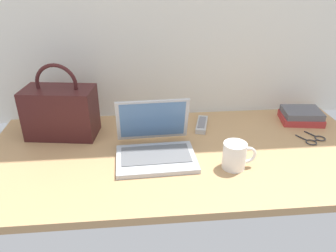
{
  "coord_description": "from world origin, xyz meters",
  "views": [
    {
      "loc": [
        -0.16,
        -1.16,
        0.73
      ],
      "look_at": [
        -0.05,
        0.0,
        0.15
      ],
      "focal_mm": 35.12,
      "sensor_mm": 36.0,
      "label": 1
    }
  ],
  "objects": [
    {
      "name": "coffee_mug",
      "position": [
        0.19,
        -0.13,
        0.08
      ],
      "size": [
        0.13,
        0.09,
        0.1
      ],
      "color": "white",
      "rests_on": "desk"
    },
    {
      "name": "book_stack",
      "position": [
        0.62,
        0.23,
        0.06
      ],
      "size": [
        0.21,
        0.17,
        0.06
      ],
      "color": "#B23333",
      "rests_on": "desk"
    },
    {
      "name": "laptop",
      "position": [
        -0.11,
        -0.01,
        0.08
      ],
      "size": [
        0.32,
        0.29,
        0.21
      ],
      "color": "#B2B5BA",
      "rests_on": "desk"
    },
    {
      "name": "remote_control_near",
      "position": [
        0.13,
        0.22,
        0.04
      ],
      "size": [
        0.09,
        0.17,
        0.02
      ],
      "color": "#B7B7B7",
      "rests_on": "desk"
    },
    {
      "name": "desk",
      "position": [
        0.0,
        0.0,
        0.01
      ],
      "size": [
        1.6,
        0.76,
        0.03
      ],
      "color": "tan",
      "rests_on": "ground"
    },
    {
      "name": "handbag",
      "position": [
        -0.51,
        0.2,
        0.15
      ],
      "size": [
        0.32,
        0.2,
        0.33
      ],
      "color": "#3F1919",
      "rests_on": "desk"
    },
    {
      "name": "eyeglasses",
      "position": [
        0.6,
        0.03,
        0.03
      ],
      "size": [
        0.13,
        0.13,
        0.01
      ],
      "color": "#333338",
      "rests_on": "desk"
    }
  ]
}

